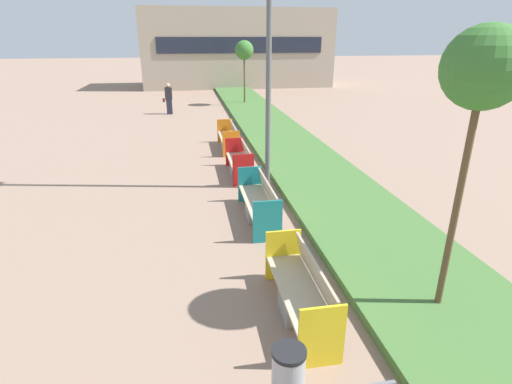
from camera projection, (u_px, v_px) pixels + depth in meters
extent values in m
cube|color=#426B33|center=(332.00, 190.00, 10.98)|extent=(2.80, 120.00, 0.18)
cube|color=tan|center=(237.00, 48.00, 34.02)|extent=(15.56, 5.68, 6.17)
cube|color=#1E2333|center=(241.00, 45.00, 31.25)|extent=(13.07, 0.08, 1.20)
cube|color=gray|center=(299.00, 304.00, 6.14)|extent=(0.52, 0.60, 0.42)
cube|color=#BCAD8E|center=(299.00, 291.00, 6.06)|extent=(0.58, 2.06, 0.05)
cube|color=#BCAD8E|center=(317.00, 275.00, 6.00)|extent=(0.14, 1.98, 0.48)
cube|color=yellow|center=(322.00, 337.00, 5.08)|extent=(0.62, 0.04, 0.94)
cube|color=yellow|center=(283.00, 255.00, 7.01)|extent=(0.62, 0.04, 0.94)
cube|color=gray|center=(258.00, 211.00, 9.39)|extent=(0.52, 0.60, 0.42)
cube|color=#BCAD8E|center=(258.00, 202.00, 9.31)|extent=(0.58, 2.25, 0.05)
cube|color=#BCAD8E|center=(269.00, 191.00, 9.26)|extent=(0.14, 2.16, 0.48)
cube|color=#197A7F|center=(268.00, 222.00, 8.25)|extent=(0.62, 0.04, 0.94)
cube|color=#197A7F|center=(250.00, 184.00, 10.34)|extent=(0.62, 0.04, 0.94)
cube|color=gray|center=(239.00, 168.00, 12.44)|extent=(0.52, 0.60, 0.42)
cube|color=#BCAD8E|center=(239.00, 161.00, 12.35)|extent=(0.58, 1.92, 0.05)
cube|color=#BCAD8E|center=(247.00, 153.00, 12.30)|extent=(0.14, 1.85, 0.48)
cube|color=red|center=(243.00, 170.00, 11.44)|extent=(0.62, 0.04, 0.94)
cube|color=red|center=(235.00, 152.00, 13.24)|extent=(0.62, 0.04, 0.94)
cube|color=gray|center=(228.00, 144.00, 15.28)|extent=(0.52, 0.60, 0.42)
cube|color=#BCAD8E|center=(228.00, 138.00, 15.20)|extent=(0.58, 2.16, 0.05)
cube|color=#BCAD8E|center=(235.00, 131.00, 15.14)|extent=(0.14, 2.08, 0.48)
cube|color=orange|center=(231.00, 144.00, 14.17)|extent=(0.62, 0.04, 0.94)
cube|color=orange|center=(225.00, 131.00, 16.19)|extent=(0.62, 0.04, 0.94)
cylinder|color=#9EA0A5|center=(288.00, 384.00, 4.45)|extent=(0.37, 0.37, 0.86)
cylinder|color=black|center=(289.00, 352.00, 4.28)|extent=(0.38, 0.38, 0.05)
cylinder|color=#56595B|center=(269.00, 17.00, 9.82)|extent=(0.14, 0.14, 8.99)
cylinder|color=brown|center=(455.00, 213.00, 5.68)|extent=(0.10, 0.10, 3.39)
sphere|color=#38702D|center=(484.00, 68.00, 4.96)|extent=(1.06, 1.06, 1.06)
cylinder|color=brown|center=(244.00, 81.00, 24.60)|extent=(0.10, 0.10, 2.97)
sphere|color=#38702D|center=(244.00, 50.00, 23.95)|extent=(1.12, 1.12, 1.12)
cube|color=#232633|center=(169.00, 107.00, 22.10)|extent=(0.30, 0.22, 0.80)
cube|color=#232328|center=(168.00, 93.00, 21.84)|extent=(0.38, 0.24, 0.65)
sphere|color=tan|center=(168.00, 85.00, 21.68)|extent=(0.22, 0.22, 0.22)
cube|color=maroon|center=(164.00, 100.00, 21.92)|extent=(0.12, 0.20, 0.18)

